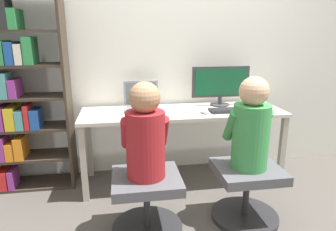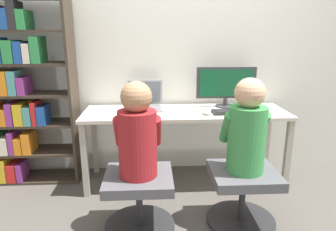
# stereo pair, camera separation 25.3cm
# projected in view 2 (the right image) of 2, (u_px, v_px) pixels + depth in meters

# --- Properties ---
(ground_plane) EXTENTS (14.00, 14.00, 0.00)m
(ground_plane) POSITION_uv_depth(u_px,v_px,m) (188.00, 195.00, 2.67)
(ground_plane) COLOR #4C4742
(wall_back) EXTENTS (10.00, 0.05, 2.60)m
(wall_back) POSITION_uv_depth(u_px,v_px,m) (182.00, 43.00, 2.93)
(wall_back) COLOR silver
(wall_back) RESTS_ON ground_plane
(desk) EXTENTS (1.86, 0.57, 0.70)m
(desk) POSITION_uv_depth(u_px,v_px,m) (185.00, 119.00, 2.77)
(desk) COLOR beige
(desk) RESTS_ON ground_plane
(desktop_monitor) EXTENTS (0.57, 0.19, 0.38)m
(desktop_monitor) POSITION_uv_depth(u_px,v_px,m) (226.00, 86.00, 2.86)
(desktop_monitor) COLOR #333338
(desktop_monitor) RESTS_ON desk
(laptop) EXTENTS (0.33, 0.29, 0.26)m
(laptop) POSITION_uv_depth(u_px,v_px,m) (145.00, 103.00, 2.83)
(laptop) COLOR gray
(laptop) RESTS_ON desk
(keyboard) EXTENTS (0.41, 0.16, 0.03)m
(keyboard) POSITION_uv_depth(u_px,v_px,m) (236.00, 112.00, 2.68)
(keyboard) COLOR #232326
(keyboard) RESTS_ON desk
(computer_mouse_by_keyboard) EXTENTS (0.07, 0.11, 0.04)m
(computer_mouse_by_keyboard) POSITION_uv_depth(u_px,v_px,m) (207.00, 112.00, 2.64)
(computer_mouse_by_keyboard) COLOR silver
(computer_mouse_by_keyboard) RESTS_ON desk
(office_chair_left) EXTENTS (0.51, 0.51, 0.43)m
(office_chair_left) POSITION_uv_depth(u_px,v_px,m) (242.00, 193.00, 2.22)
(office_chair_left) COLOR #262628
(office_chair_left) RESTS_ON ground_plane
(office_chair_right) EXTENTS (0.51, 0.51, 0.43)m
(office_chair_right) POSITION_uv_depth(u_px,v_px,m) (139.00, 198.00, 2.15)
(office_chair_right) COLOR #262628
(office_chair_right) RESTS_ON ground_plane
(person_at_monitor) EXTENTS (0.33, 0.30, 0.67)m
(person_at_monitor) POSITION_uv_depth(u_px,v_px,m) (247.00, 130.00, 2.09)
(person_at_monitor) COLOR #388C47
(person_at_monitor) RESTS_ON office_chair_left
(person_at_laptop) EXTENTS (0.33, 0.30, 0.66)m
(person_at_laptop) POSITION_uv_depth(u_px,v_px,m) (137.00, 134.00, 2.03)
(person_at_laptop) COLOR maroon
(person_at_laptop) RESTS_ON office_chair_right
(bookshelf) EXTENTS (0.85, 0.31, 1.70)m
(bookshelf) POSITION_uv_depth(u_px,v_px,m) (17.00, 91.00, 2.72)
(bookshelf) COLOR #382D23
(bookshelf) RESTS_ON ground_plane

